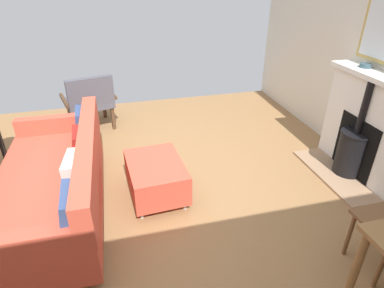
{
  "coord_description": "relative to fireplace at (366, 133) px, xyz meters",
  "views": [
    {
      "loc": [
        0.19,
        2.51,
        2.05
      ],
      "look_at": [
        -0.46,
        -0.05,
        0.58
      ],
      "focal_mm": 29.93,
      "sensor_mm": 36.0,
      "label": 1
    }
  ],
  "objects": [
    {
      "name": "mantel_bowl_near",
      "position": [
        -0.04,
        -0.29,
        0.64
      ],
      "size": [
        0.12,
        0.12,
        0.04
      ],
      "color": "#334C56",
      "rests_on": "fireplace"
    },
    {
      "name": "armchair_accent",
      "position": [
        2.88,
        -1.89,
        -0.05
      ],
      "size": [
        0.79,
        0.71,
        0.81
      ],
      "color": "#4C3321",
      "rests_on": "ground"
    },
    {
      "name": "fireplace",
      "position": [
        0.0,
        0.0,
        0.0
      ],
      "size": [
        0.62,
        1.24,
        1.13
      ],
      "color": "#9E7A5B",
      "rests_on": "ground"
    },
    {
      "name": "sofa",
      "position": [
        3.15,
        -0.1,
        -0.17
      ],
      "size": [
        0.92,
        1.97,
        0.78
      ],
      "color": "#B2B2B7",
      "rests_on": "ground"
    },
    {
      "name": "ottoman",
      "position": [
        2.24,
        -0.14,
        -0.27
      ],
      "size": [
        0.57,
        0.75,
        0.39
      ],
      "color": "#B2B2B7",
      "rests_on": "ground"
    },
    {
      "name": "ground_plane",
      "position": [
        2.35,
        -0.03,
        -0.51
      ],
      "size": [
        5.13,
        5.53,
        0.01
      ],
      "primitive_type": "cube",
      "color": "olive"
    }
  ]
}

